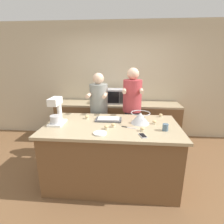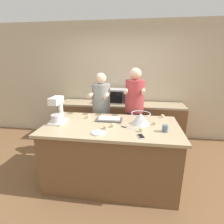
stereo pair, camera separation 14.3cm
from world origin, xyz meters
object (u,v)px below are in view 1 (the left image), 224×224
person_right (132,112)px  cupcake_5 (161,115)px  cupcake_4 (87,117)px  microwave_oven (114,96)px  drinking_glass (165,127)px  person_left (99,114)px  stand_mixer (56,113)px  mixing_bowl (140,118)px  cupcake_1 (154,122)px  cell_phone (143,136)px  knife (128,127)px  cupcake_3 (142,129)px  cupcake_0 (113,125)px  baking_tray (109,119)px  cupcake_2 (106,127)px  small_plate (100,133)px

person_right → cupcake_5: (0.47, -0.32, 0.06)m
cupcake_4 → cupcake_5: same height
microwave_oven → drinking_glass: (0.82, -1.64, -0.08)m
person_left → cupcake_4: (-0.11, -0.52, 0.11)m
stand_mixer → cupcake_5: 1.66m
person_right → mixing_bowl: size_ratio=5.98×
drinking_glass → cupcake_1: bearing=114.6°
person_left → mixing_bowl: (0.73, -0.65, 0.17)m
person_right → cell_phone: bearing=-84.3°
person_left → mixing_bowl: person_left is taller
knife → cupcake_5: size_ratio=3.57×
microwave_oven → knife: 1.61m
drinking_glass → cupcake_3: 0.31m
cupcake_0 → cupcake_5: same height
mixing_bowl → knife: size_ratio=1.34×
baking_tray → cupcake_2: bearing=-88.9°
cell_phone → small_plate: small_plate is taller
person_left → microwave_oven: person_left is taller
stand_mixer → cell_phone: (1.23, -0.33, -0.17)m
cupcake_1 → cell_phone: bearing=-114.4°
person_left → drinking_glass: 1.39m
baking_tray → small_plate: size_ratio=2.31×
stand_mixer → mixing_bowl: 1.24m
mixing_bowl → cupcake_0: bearing=-153.9°
drinking_glass → cupcake_5: bearing=85.8°
cupcake_5 → microwave_oven: bearing=129.5°
stand_mixer → cupcake_4: stand_mixer is taller
cell_phone → cupcake_5: bearing=65.8°
stand_mixer → microwave_oven: stand_mixer is taller
cupcake_0 → cupcake_1: size_ratio=1.00×
cupcake_4 → cupcake_1: bearing=-8.0°
person_right → cupcake_4: bearing=-144.5°
person_right → cupcake_4: person_right is taller
cell_phone → small_plate: size_ratio=0.90×
small_plate → person_right: bearing=68.5°
baking_tray → cupcake_0: (0.09, -0.28, 0.01)m
drinking_glass → cupcake_3: drinking_glass is taller
cell_phone → person_right: bearing=95.7°
cupcake_4 → cupcake_0: bearing=-35.6°
microwave_oven → cell_phone: (0.50, -1.84, -0.12)m
cupcake_2 → microwave_oven: bearing=90.8°
mixing_bowl → cupcake_2: (-0.48, -0.28, -0.06)m
person_right → cupcake_1: (0.32, -0.67, 0.06)m
microwave_oven → cupcake_2: (0.02, -1.66, -0.10)m
person_right → cupcake_4: 0.90m
person_left → knife: size_ratio=7.59×
cupcake_0 → person_right: bearing=71.5°
person_right → stand_mixer: size_ratio=4.33×
mixing_bowl → microwave_oven: microwave_oven is taller
person_left → baking_tray: size_ratio=4.03×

